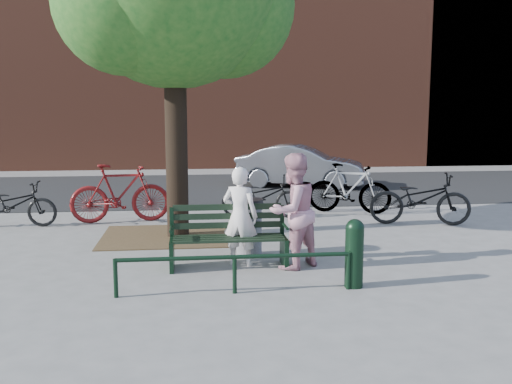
{
  "coord_description": "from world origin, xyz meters",
  "views": [
    {
      "loc": [
        -0.52,
        -8.27,
        2.37
      ],
      "look_at": [
        0.52,
        1.0,
        0.99
      ],
      "focal_mm": 40.0,
      "sensor_mm": 36.0,
      "label": 1
    }
  ],
  "objects": [
    {
      "name": "dirt_pit",
      "position": [
        -1.0,
        2.2,
        0.01
      ],
      "size": [
        2.4,
        2.0,
        0.02
      ],
      "primitive_type": "cube",
      "color": "brown",
      "rests_on": "ground"
    },
    {
      "name": "road",
      "position": [
        0.0,
        8.5,
        0.01
      ],
      "size": [
        40.0,
        7.0,
        0.01
      ],
      "primitive_type": "cube",
      "color": "black",
      "rests_on": "ground"
    },
    {
      "name": "person_right",
      "position": [
        0.95,
        -0.1,
        0.86
      ],
      "size": [
        1.06,
        1.01,
        1.72
      ],
      "primitive_type": "imported",
      "rotation": [
        0.0,
        0.0,
        3.73
      ],
      "color": "#C18493",
      "rests_on": "ground"
    },
    {
      "name": "litter_bin",
      "position": [
        0.37,
        0.66,
        0.47
      ],
      "size": [
        0.45,
        0.45,
        0.93
      ],
      "color": "gray",
      "rests_on": "ground"
    },
    {
      "name": "bollard",
      "position": [
        1.6,
        -1.11,
        0.49
      ],
      "size": [
        0.25,
        0.25,
        0.92
      ],
      "color": "black",
      "rests_on": "ground"
    },
    {
      "name": "bicycle_d",
      "position": [
        3.01,
        4.18,
        0.56
      ],
      "size": [
        1.94,
        1.2,
        1.13
      ],
      "primitive_type": "imported",
      "rotation": [
        0.0,
        0.0,
        1.18
      ],
      "color": "gray",
      "rests_on": "ground"
    },
    {
      "name": "ground",
      "position": [
        0.0,
        0.0,
        0.0
      ],
      "size": [
        90.0,
        90.0,
        0.0
      ],
      "primitive_type": "plane",
      "color": "gray",
      "rests_on": "ground"
    },
    {
      "name": "bicycle_e",
      "position": [
        4.09,
        2.75,
        0.53
      ],
      "size": [
        2.13,
        1.16,
        1.06
      ],
      "primitive_type": "imported",
      "rotation": [
        0.0,
        0.0,
        1.33
      ],
      "color": "black",
      "rests_on": "ground"
    },
    {
      "name": "bicycle_b",
      "position": [
        -2.02,
        3.67,
        0.61
      ],
      "size": [
        2.08,
        0.8,
        1.22
      ],
      "primitive_type": "imported",
      "rotation": [
        0.0,
        0.0,
        1.68
      ],
      "color": "#630E0E",
      "rests_on": "ground"
    },
    {
      "name": "bicycle_c",
      "position": [
        0.98,
        3.87,
        0.47
      ],
      "size": [
        1.85,
        0.91,
        0.93
      ],
      "primitive_type": "imported",
      "rotation": [
        0.0,
        0.0,
        1.4
      ],
      "color": "black",
      "rests_on": "ground"
    },
    {
      "name": "parked_car",
      "position": [
        2.72,
        8.56,
        0.63
      ],
      "size": [
        4.05,
        2.5,
        1.26
      ],
      "primitive_type": "imported",
      "rotation": [
        0.0,
        0.0,
        1.24
      ],
      "color": "slate",
      "rests_on": "ground"
    },
    {
      "name": "park_bench",
      "position": [
        -0.0,
        0.08,
        0.48
      ],
      "size": [
        1.74,
        0.54,
        0.97
      ],
      "color": "black",
      "rests_on": "ground"
    },
    {
      "name": "townhouse_row",
      "position": [
        0.17,
        16.0,
        6.25
      ],
      "size": [
        45.0,
        4.0,
        14.0
      ],
      "color": "brown",
      "rests_on": "ground"
    },
    {
      "name": "bicycle_a",
      "position": [
        -4.11,
        3.44,
        0.45
      ],
      "size": [
        1.75,
        0.67,
        0.91
      ],
      "primitive_type": "imported",
      "rotation": [
        0.0,
        0.0,
        1.53
      ],
      "color": "black",
      "rests_on": "ground"
    },
    {
      "name": "person_left",
      "position": [
        0.19,
        0.15,
        0.75
      ],
      "size": [
        0.65,
        0.56,
        1.5
      ],
      "primitive_type": "imported",
      "rotation": [
        0.0,
        0.0,
        2.7
      ],
      "color": "silver",
      "rests_on": "ground"
    },
    {
      "name": "guard_railing",
      "position": [
        0.0,
        -1.2,
        0.4
      ],
      "size": [
        3.06,
        0.06,
        0.51
      ],
      "color": "black",
      "rests_on": "ground"
    }
  ]
}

